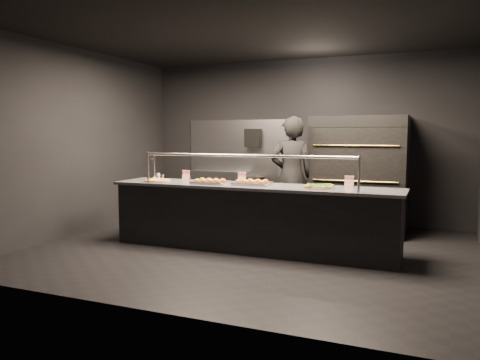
{
  "coord_description": "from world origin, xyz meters",
  "views": [
    {
      "loc": [
        2.33,
        -6.02,
        1.62
      ],
      "look_at": [
        -0.26,
        0.2,
        0.96
      ],
      "focal_mm": 35.0,
      "sensor_mm": 36.0,
      "label": 1
    }
  ],
  "objects": [
    {
      "name": "slider_tray_b",
      "position": [
        -0.0,
        0.01,
        0.95
      ],
      "size": [
        0.53,
        0.42,
        0.08
      ],
      "color": "silver",
      "rests_on": "service_counter"
    },
    {
      "name": "tent_cards",
      "position": [
        -0.06,
        0.28,
        1.0
      ],
      "size": [
        2.61,
        0.04,
        0.15
      ],
      "color": "white",
      "rests_on": "service_counter"
    },
    {
      "name": "slider_tray_a",
      "position": [
        -0.6,
        -0.1,
        0.95
      ],
      "size": [
        0.51,
        0.4,
        0.08
      ],
      "color": "silver",
      "rests_on": "service_counter"
    },
    {
      "name": "towel_dispenser",
      "position": [
        -0.9,
        2.39,
        1.55
      ],
      "size": [
        0.3,
        0.2,
        0.35
      ],
      "primitive_type": "cube",
      "color": "black",
      "rests_on": "room"
    },
    {
      "name": "service_counter",
      "position": [
        0.0,
        -0.0,
        0.46
      ],
      "size": [
        4.1,
        0.78,
        1.37
      ],
      "color": "black",
      "rests_on": "ground"
    },
    {
      "name": "room",
      "position": [
        -0.02,
        0.05,
        1.5
      ],
      "size": [
        6.04,
        6.0,
        3.0
      ],
      "color": "black",
      "rests_on": "ground"
    },
    {
      "name": "beer_tap",
      "position": [
        -1.6,
        0.01,
        1.06
      ],
      "size": [
        0.12,
        0.18,
        0.48
      ],
      "color": "silver",
      "rests_on": "service_counter"
    },
    {
      "name": "condiment_jar",
      "position": [
        -1.67,
        0.28,
        0.96
      ],
      "size": [
        0.14,
        0.05,
        0.09
      ],
      "color": "silver",
      "rests_on": "service_counter"
    },
    {
      "name": "square_pizza",
      "position": [
        0.95,
        -0.01,
        0.94
      ],
      "size": [
        0.43,
        0.43,
        0.05
      ],
      "color": "silver",
      "rests_on": "service_counter"
    },
    {
      "name": "prep_shelf",
      "position": [
        -1.6,
        2.32,
        0.45
      ],
      "size": [
        1.2,
        0.35,
        0.9
      ],
      "primitive_type": "cube",
      "color": "#99999E",
      "rests_on": "ground"
    },
    {
      "name": "round_pizza",
      "position": [
        -1.44,
        -0.12,
        0.94
      ],
      "size": [
        0.43,
        0.43,
        0.03
      ],
      "color": "silver",
      "rests_on": "service_counter"
    },
    {
      "name": "worker",
      "position": [
        0.22,
        1.19,
        0.95
      ],
      "size": [
        0.81,
        0.67,
        1.9
      ],
      "primitive_type": "imported",
      "rotation": [
        0.0,
        0.0,
        3.49
      ],
      "color": "black",
      "rests_on": "ground"
    },
    {
      "name": "fire_extinguisher",
      "position": [
        -0.35,
        2.4,
        1.06
      ],
      "size": [
        0.14,
        0.14,
        0.51
      ],
      "color": "#B2B2B7",
      "rests_on": "room"
    },
    {
      "name": "pizza_oven",
      "position": [
        1.2,
        1.9,
        0.97
      ],
      "size": [
        1.5,
        1.23,
        1.91
      ],
      "color": "black",
      "rests_on": "ground"
    },
    {
      "name": "trash_bin",
      "position": [
        -0.86,
        2.22,
        0.41
      ],
      "size": [
        0.49,
        0.49,
        0.82
      ],
      "primitive_type": "cylinder",
      "color": "black",
      "rests_on": "ground"
    }
  ]
}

